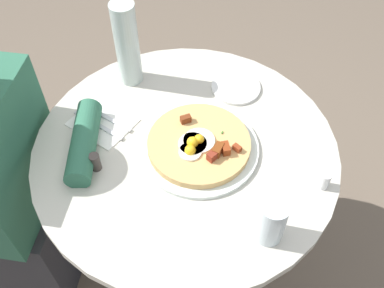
# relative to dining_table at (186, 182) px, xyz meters

# --- Properties ---
(ground_plane) EXTENTS (6.00, 6.00, 0.00)m
(ground_plane) POSITION_rel_dining_table_xyz_m (0.00, 0.00, -0.56)
(ground_plane) COLOR #6B5B4C
(dining_table) EXTENTS (0.85, 0.85, 0.74)m
(dining_table) POSITION_rel_dining_table_xyz_m (0.00, 0.00, 0.00)
(dining_table) COLOR beige
(dining_table) RESTS_ON ground_plane
(person_seated) EXTENTS (0.38, 0.47, 1.14)m
(person_seated) POSITION_rel_dining_table_xyz_m (0.09, -0.54, -0.05)
(person_seated) COLOR #2D2D33
(person_seated) RESTS_ON ground_plane
(pizza_plate) EXTENTS (0.33, 0.33, 0.01)m
(pizza_plate) POSITION_rel_dining_table_xyz_m (0.00, 0.04, 0.18)
(pizza_plate) COLOR silver
(pizza_plate) RESTS_ON dining_table
(breakfast_pizza) EXTENTS (0.28, 0.28, 0.05)m
(breakfast_pizza) POSITION_rel_dining_table_xyz_m (0.00, 0.04, 0.20)
(breakfast_pizza) COLOR tan
(breakfast_pizza) RESTS_ON pizza_plate
(bread_plate) EXTENTS (0.15, 0.15, 0.01)m
(bread_plate) POSITION_rel_dining_table_xyz_m (-0.25, 0.12, 0.18)
(bread_plate) COLOR white
(bread_plate) RESTS_ON dining_table
(napkin) EXTENTS (0.20, 0.21, 0.00)m
(napkin) POSITION_rel_dining_table_xyz_m (-0.05, -0.25, 0.18)
(napkin) COLOR white
(napkin) RESTS_ON dining_table
(fork) EXTENTS (0.09, 0.17, 0.00)m
(fork) POSITION_rel_dining_table_xyz_m (-0.04, -0.26, 0.18)
(fork) COLOR silver
(fork) RESTS_ON napkin
(knife) EXTENTS (0.09, 0.17, 0.00)m
(knife) POSITION_rel_dining_table_xyz_m (-0.07, -0.24, 0.18)
(knife) COLOR silver
(knife) RESTS_ON napkin
(water_glass) EXTENTS (0.07, 0.07, 0.13)m
(water_glass) POSITION_rel_dining_table_xyz_m (0.23, 0.24, 0.24)
(water_glass) COLOR silver
(water_glass) RESTS_ON dining_table
(water_bottle) EXTENTS (0.07, 0.07, 0.27)m
(water_bottle) POSITION_rel_dining_table_xyz_m (-0.25, -0.21, 0.31)
(water_bottle) COLOR silver
(water_bottle) RESTS_ON dining_table
(salt_shaker) EXTENTS (0.03, 0.03, 0.05)m
(salt_shaker) POSITION_rel_dining_table_xyz_m (0.07, 0.37, 0.20)
(salt_shaker) COLOR white
(salt_shaker) RESTS_ON dining_table
(pepper_shaker) EXTENTS (0.03, 0.03, 0.05)m
(pepper_shaker) POSITION_rel_dining_table_xyz_m (0.11, -0.22, 0.20)
(pepper_shaker) COLOR #3F3833
(pepper_shaker) RESTS_ON dining_table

